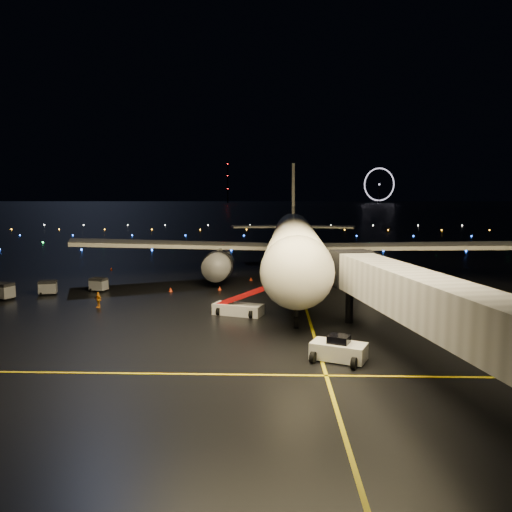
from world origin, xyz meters
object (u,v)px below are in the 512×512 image
object	(u,v)px
crew_c	(98,300)
baggage_cart_1	(48,288)
pushback_tug	(339,348)
baggage_cart_2	(3,291)
baggage_cart_0	(99,285)
belt_loader	(238,297)
airliner	(294,216)

from	to	relation	value
crew_c	baggage_cart_1	bearing A→B (deg)	176.86
pushback_tug	baggage_cart_2	bearing A→B (deg)	174.02
baggage_cart_0	belt_loader	bearing A→B (deg)	-16.45
airliner	crew_c	xyz separation A→B (m)	(-20.81, -19.05, -7.76)
pushback_tug	baggage_cart_0	size ratio (longest dim) A/B	2.00
belt_loader	crew_c	xyz separation A→B (m)	(-14.52, 2.56, -0.86)
belt_loader	baggage_cart_0	distance (m)	20.90
baggage_cart_2	airliner	bearing A→B (deg)	46.25
baggage_cart_0	baggage_cart_2	world-z (taller)	baggage_cart_2
baggage_cart_1	baggage_cart_2	size ratio (longest dim) A/B	0.89
airliner	crew_c	bearing A→B (deg)	-135.49
airliner	baggage_cart_2	size ratio (longest dim) A/B	28.29
baggage_cart_1	baggage_cart_2	bearing A→B (deg)	-159.04
pushback_tug	baggage_cart_1	bearing A→B (deg)	167.52
airliner	baggage_cart_0	size ratio (longest dim) A/B	32.56
belt_loader	baggage_cart_0	size ratio (longest dim) A/B	3.73
baggage_cart_0	baggage_cart_1	xyz separation A→B (m)	(-5.16, -2.26, 0.02)
belt_loader	baggage_cart_2	bearing A→B (deg)	-174.66
pushback_tug	baggage_cart_2	size ratio (longest dim) A/B	1.74
belt_loader	crew_c	bearing A→B (deg)	-171.28
pushback_tug	crew_c	world-z (taller)	pushback_tug
airliner	belt_loader	bearing A→B (deg)	-104.19
baggage_cart_1	pushback_tug	bearing A→B (deg)	-51.70
baggage_cart_1	crew_c	bearing A→B (deg)	-54.29
baggage_cart_2	crew_c	bearing A→B (deg)	3.81
crew_c	airliner	bearing A→B (deg)	77.93
baggage_cart_0	baggage_cart_1	world-z (taller)	baggage_cart_1
pushback_tug	baggage_cart_0	world-z (taller)	pushback_tug
baggage_cart_0	baggage_cart_1	distance (m)	5.63
pushback_tug	baggage_cart_1	world-z (taller)	pushback_tug
belt_loader	baggage_cart_1	bearing A→B (deg)	176.90
baggage_cart_2	baggage_cart_1	bearing A→B (deg)	57.82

